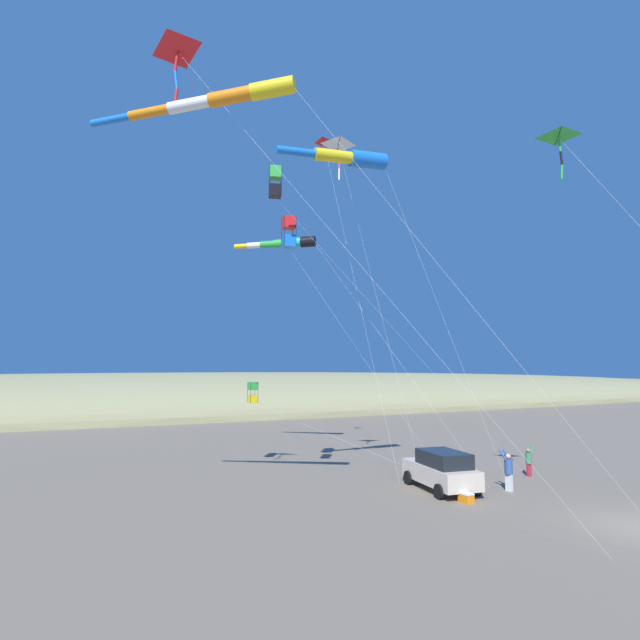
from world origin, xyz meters
TOP-DOWN VIEW (x-y plane):
  - dune_ridge_grassy at (-55.00, 0.00)m, footprint 28.00×240.00m
  - parked_car at (-7.42, -2.96)m, footprint 4.51×2.54m
  - cooler_box at (-5.27, -3.40)m, footprint 0.62×0.42m
  - person_adult_flyer at (-5.98, -0.18)m, footprint 0.63×0.53m
  - person_child_grey_jacket at (-7.87, 3.25)m, footprint 0.37×0.47m
  - kite_delta_long_streamer_left at (-6.52, -15.67)m, footprint 8.99×12.79m
  - kite_delta_magenta_far_left at (-9.92, -7.08)m, footprint 2.06×4.71m
  - kite_delta_checkered_midright at (-15.68, -5.12)m, footprint 6.91×1.66m
  - kite_box_green_low_center at (-7.57, -11.32)m, footprint 0.65×14.50m
  - kite_windsock_long_streamer_right at (-4.98, -14.47)m, footprint 10.91×16.09m
  - kite_windsock_orange_high_right at (-18.14, -6.84)m, footprint 13.71×9.18m
  - kite_box_red_high_left at (-10.59, -9.54)m, footprint 2.84×7.90m
  - kite_box_black_fish_shape at (-16.65, -9.39)m, footprint 10.21×7.61m
  - kite_windsock_rainbow_low_near at (-8.03, -7.48)m, footprint 3.31×10.32m
  - kite_delta_blue_topmost at (-1.60, -1.17)m, footprint 8.06×7.29m

SIDE VIEW (x-z plane):
  - dune_ridge_grassy at x=-55.00m, z-range -5.32..5.32m
  - cooler_box at x=-5.27m, z-range 0.00..0.42m
  - person_child_grey_jacket at x=-7.87m, z-range 0.07..1.68m
  - parked_car at x=-7.42m, z-range 0.03..1.88m
  - person_adult_flyer at x=-5.98m, z-range 0.08..1.98m
  - kite_box_black_fish_shape at x=-16.65m, z-range 1.84..6.77m
  - kite_box_red_high_left at x=-10.59m, z-range 5.85..19.12m
  - kite_box_green_low_center at x=-7.57m, z-range 6.49..20.85m
  - kite_windsock_orange_high_right at x=-18.14m, z-range 6.83..21.25m
  - kite_delta_blue_topmost at x=-1.60m, z-range 7.43..22.90m
  - kite_windsock_long_streamer_right at x=-4.98m, z-range 7.39..23.27m
  - kite_windsock_rainbow_low_near at x=-8.03m, z-range 7.58..23.83m
  - kite_delta_magenta_far_left at x=-9.92m, z-range 8.44..25.97m
  - kite_delta_long_streamer_left at x=-6.52m, z-range 8.61..26.85m
  - kite_delta_checkered_midright at x=-15.68m, z-range 9.83..30.41m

